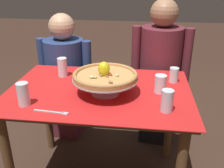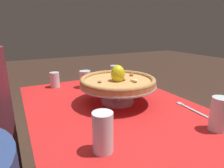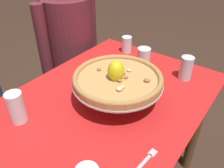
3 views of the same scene
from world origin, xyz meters
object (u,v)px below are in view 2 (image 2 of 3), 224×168
water_glass_back_right (55,81)px  water_glass_side_right (85,80)px  water_glass_front_right (115,75)px  dinner_fork (190,109)px  water_glass_back_left (103,134)px  pizza_stand (118,89)px  pizza (118,80)px  water_glass_front_left (219,116)px

water_glass_back_right → water_glass_side_right: bearing=-119.2°
water_glass_front_right → dinner_fork: water_glass_front_right is taller
water_glass_side_right → water_glass_back_left: bearing=164.7°
pizza_stand → water_glass_back_right: bearing=28.7°
pizza → water_glass_side_right: (0.35, 0.06, -0.07)m
water_glass_front_left → pizza_stand: bearing=25.4°
water_glass_front_right → water_glass_back_right: 0.43m
water_glass_back_right → dinner_fork: 0.87m
pizza → water_glass_front_right: (0.37, -0.18, -0.07)m
water_glass_front_right → water_glass_back_left: bearing=149.2°
water_glass_back_left → dinner_fork: water_glass_back_left is taller
water_glass_back_left → dinner_fork: size_ratio=0.69×
water_glass_back_right → water_glass_side_right: water_glass_side_right is taller
pizza_stand → water_glass_back_right: size_ratio=3.94×
pizza → water_glass_front_left: pizza is taller
pizza → pizza_stand: bearing=0.6°
pizza_stand → pizza: bearing=-179.4°
pizza → water_glass_back_left: pizza is taller
water_glass_back_left → dinner_fork: bearing=-78.7°
water_glass_front_left → dinner_fork: 0.21m
water_glass_side_right → water_glass_front_left: bearing=-160.9°
pizza_stand → water_glass_side_right: bearing=10.3°
pizza → water_glass_front_right: pizza is taller
water_glass_front_right → water_glass_side_right: (-0.02, 0.24, -0.00)m
water_glass_front_left → water_glass_back_left: size_ratio=0.99×
pizza_stand → water_glass_front_right: water_glass_front_right is taller
pizza_stand → pizza: size_ratio=1.01×
water_glass_front_right → water_glass_back_left: 0.85m
pizza_stand → water_glass_back_left: 0.44m
pizza_stand → water_glass_back_left: bearing=144.6°
water_glass_side_right → pizza_stand: bearing=-169.7°
pizza_stand → water_glass_front_left: bearing=-154.6°
pizza_stand → dinner_fork: 0.38m
water_glass_back_right → water_glass_back_left: bearing=179.4°
water_glass_front_right → pizza_stand: bearing=154.1°
pizza → water_glass_back_right: size_ratio=3.88×
water_glass_front_right → pizza: bearing=154.1°
water_glass_side_right → dinner_fork: size_ratio=0.58×
water_glass_front_left → water_glass_back_right: 1.00m
dinner_fork → water_glass_side_right: bearing=29.8°
water_glass_front_right → dinner_fork: size_ratio=0.63×
water_glass_front_left → water_glass_back_right: water_glass_front_left is taller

